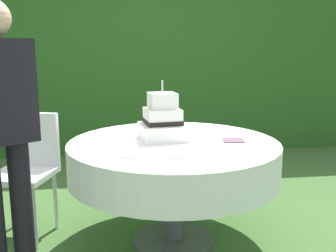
{
  "coord_description": "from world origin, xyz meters",
  "views": [
    {
      "loc": [
        -0.38,
        -2.5,
        1.34
      ],
      "look_at": [
        -0.03,
        0.04,
        0.83
      ],
      "focal_mm": 40.92,
      "sensor_mm": 36.0,
      "label": 1
    }
  ],
  "objects_px": {
    "serving_plate_far": "(134,155)",
    "wedding_cake": "(163,121)",
    "serving_plate_near": "(179,155)",
    "napkin_stack": "(234,140)",
    "garden_chair": "(27,162)",
    "standing_person": "(0,128)",
    "cake_table": "(174,159)"
  },
  "relations": [
    {
      "from": "wedding_cake",
      "to": "serving_plate_far",
      "type": "relative_size",
      "value": 3.11
    },
    {
      "from": "serving_plate_far",
      "to": "standing_person",
      "type": "bearing_deg",
      "value": -175.65
    },
    {
      "from": "serving_plate_near",
      "to": "napkin_stack",
      "type": "bearing_deg",
      "value": 36.72
    },
    {
      "from": "serving_plate_near",
      "to": "napkin_stack",
      "type": "height_order",
      "value": "serving_plate_near"
    },
    {
      "from": "garden_chair",
      "to": "standing_person",
      "type": "xyz_separation_m",
      "value": [
        0.03,
        -0.68,
        0.39
      ]
    },
    {
      "from": "wedding_cake",
      "to": "serving_plate_near",
      "type": "bearing_deg",
      "value": -84.97
    },
    {
      "from": "cake_table",
      "to": "standing_person",
      "type": "distance_m",
      "value": 1.12
    },
    {
      "from": "napkin_stack",
      "to": "garden_chair",
      "type": "distance_m",
      "value": 1.49
    },
    {
      "from": "cake_table",
      "to": "serving_plate_far",
      "type": "relative_size",
      "value": 10.83
    },
    {
      "from": "serving_plate_near",
      "to": "serving_plate_far",
      "type": "relative_size",
      "value": 1.13
    },
    {
      "from": "garden_chair",
      "to": "cake_table",
      "type": "bearing_deg",
      "value": -15.49
    },
    {
      "from": "cake_table",
      "to": "standing_person",
      "type": "relative_size",
      "value": 0.89
    },
    {
      "from": "napkin_stack",
      "to": "serving_plate_far",
      "type": "bearing_deg",
      "value": -157.01
    },
    {
      "from": "napkin_stack",
      "to": "cake_table",
      "type": "bearing_deg",
      "value": 174.11
    },
    {
      "from": "cake_table",
      "to": "garden_chair",
      "type": "distance_m",
      "value": 1.07
    },
    {
      "from": "napkin_stack",
      "to": "standing_person",
      "type": "distance_m",
      "value": 1.46
    },
    {
      "from": "serving_plate_far",
      "to": "standing_person",
      "type": "distance_m",
      "value": 0.74
    },
    {
      "from": "serving_plate_far",
      "to": "garden_chair",
      "type": "distance_m",
      "value": 0.99
    },
    {
      "from": "wedding_cake",
      "to": "napkin_stack",
      "type": "bearing_deg",
      "value": -13.77
    },
    {
      "from": "napkin_stack",
      "to": "garden_chair",
      "type": "xyz_separation_m",
      "value": [
        -1.44,
        0.33,
        -0.2
      ]
    },
    {
      "from": "napkin_stack",
      "to": "standing_person",
      "type": "bearing_deg",
      "value": -166.09
    },
    {
      "from": "serving_plate_far",
      "to": "wedding_cake",
      "type": "bearing_deg",
      "value": 61.74
    },
    {
      "from": "cake_table",
      "to": "napkin_stack",
      "type": "xyz_separation_m",
      "value": [
        0.41,
        -0.04,
        0.13
      ]
    },
    {
      "from": "garden_chair",
      "to": "napkin_stack",
      "type": "bearing_deg",
      "value": -12.83
    },
    {
      "from": "cake_table",
      "to": "standing_person",
      "type": "xyz_separation_m",
      "value": [
        -1.0,
        -0.39,
        0.32
      ]
    },
    {
      "from": "wedding_cake",
      "to": "garden_chair",
      "type": "height_order",
      "value": "wedding_cake"
    },
    {
      "from": "garden_chair",
      "to": "standing_person",
      "type": "distance_m",
      "value": 0.78
    },
    {
      "from": "cake_table",
      "to": "wedding_cake",
      "type": "height_order",
      "value": "wedding_cake"
    },
    {
      "from": "serving_plate_far",
      "to": "garden_chair",
      "type": "xyz_separation_m",
      "value": [
        -0.74,
        0.62,
        -0.2
      ]
    },
    {
      "from": "serving_plate_far",
      "to": "napkin_stack",
      "type": "distance_m",
      "value": 0.75
    },
    {
      "from": "cake_table",
      "to": "napkin_stack",
      "type": "bearing_deg",
      "value": -5.89
    },
    {
      "from": "serving_plate_far",
      "to": "garden_chair",
      "type": "height_order",
      "value": "garden_chair"
    }
  ]
}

